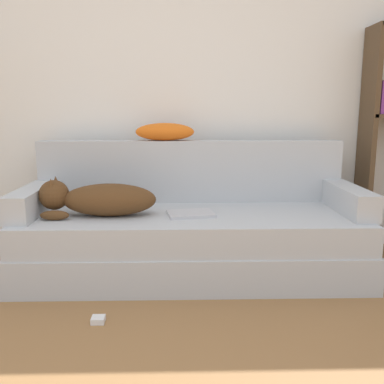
# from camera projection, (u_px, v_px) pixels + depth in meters

# --- Properties ---
(wall_back) EXTENTS (6.87, 0.06, 2.70)m
(wall_back) POSITION_uv_depth(u_px,v_px,m) (161.00, 69.00, 3.15)
(wall_back) COLOR white
(wall_back) RESTS_ON ground_plane
(couch) EXTENTS (2.17, 0.85, 0.41)m
(couch) POSITION_uv_depth(u_px,v_px,m) (192.00, 243.00, 2.79)
(couch) COLOR #B2B7BC
(couch) RESTS_ON ground_plane
(couch_backrest) EXTENTS (2.13, 0.15, 0.43)m
(couch_backrest) POSITION_uv_depth(u_px,v_px,m) (190.00, 171.00, 3.05)
(couch_backrest) COLOR #B2B7BC
(couch_backrest) RESTS_ON couch
(couch_arm_left) EXTENTS (0.15, 0.66, 0.16)m
(couch_arm_left) POSITION_uv_depth(u_px,v_px,m) (32.00, 201.00, 2.70)
(couch_arm_left) COLOR #B2B7BC
(couch_arm_left) RESTS_ON couch
(couch_arm_right) EXTENTS (0.15, 0.66, 0.16)m
(couch_arm_right) POSITION_uv_depth(u_px,v_px,m) (348.00, 199.00, 2.75)
(couch_arm_right) COLOR #B2B7BC
(couch_arm_right) RESTS_ON couch
(dog) EXTENTS (0.72, 0.26, 0.24)m
(dog) POSITION_uv_depth(u_px,v_px,m) (98.00, 199.00, 2.63)
(dog) COLOR #513319
(dog) RESTS_ON couch
(laptop) EXTENTS (0.31, 0.25, 0.02)m
(laptop) POSITION_uv_depth(u_px,v_px,m) (191.00, 214.00, 2.67)
(laptop) COLOR #B7B7BC
(laptop) RESTS_ON couch
(throw_pillow) EXTENTS (0.41, 0.17, 0.12)m
(throw_pillow) POSITION_uv_depth(u_px,v_px,m) (165.00, 132.00, 2.99)
(throw_pillow) COLOR orange
(throw_pillow) RESTS_ON couch_backrest
(power_adapter) EXTENTS (0.07, 0.07, 0.03)m
(power_adapter) POSITION_uv_depth(u_px,v_px,m) (98.00, 320.00, 2.15)
(power_adapter) COLOR silver
(power_adapter) RESTS_ON ground_plane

